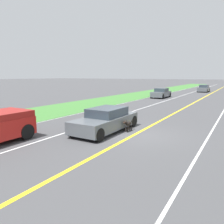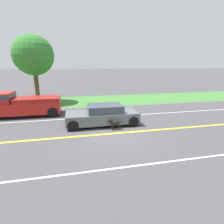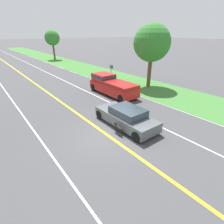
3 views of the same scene
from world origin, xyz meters
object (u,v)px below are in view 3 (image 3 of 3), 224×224
Objects in this scene: ego_car at (126,117)px; roadside_tree_right_far at (52,38)px; pickup_truck at (111,85)px; street_sign at (111,72)px; dog at (118,128)px; roadside_tree_right_near at (152,43)px.

roadside_tree_right_far is at bearing 76.41° from ego_car.
pickup_truck is (3.41, 6.06, 0.31)m from ego_car.
roadside_tree_right_far reaches higher than street_sign.
dog is 0.45× the size of street_sign.
street_sign is (-2.48, -25.20, -3.27)m from roadside_tree_right_far.
street_sign is at bearing 58.04° from dog.
pickup_truck is 4.09m from street_sign.
roadside_tree_right_near is 28.95m from roadside_tree_right_far.
ego_car is at bearing -122.23° from street_sign.
dog is 36.53m from roadside_tree_right_far.
dog is (-1.15, -0.52, -0.19)m from ego_car.
ego_car is 35.72m from roadside_tree_right_far.
ego_car is 2.03× the size of street_sign.
street_sign is (7.01, 9.81, 1.01)m from dog.
roadside_tree_right_far is (8.34, 34.49, 4.09)m from ego_car.
ego_car is 11.02m from street_sign.
street_sign is at bearing 57.77° from ego_car.
ego_car is 11.00m from roadside_tree_right_near.
dog is at bearing -105.16° from roadside_tree_right_far.
roadside_tree_right_far is at bearing 90.39° from roadside_tree_right_near.
street_sign is (5.86, 9.29, 0.83)m from ego_car.
roadside_tree_right_near reaches higher than street_sign.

